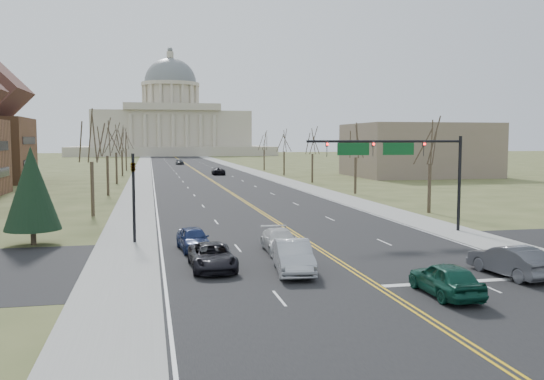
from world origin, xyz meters
name	(u,v)px	position (x,y,z in m)	size (l,w,h in m)	color
ground	(370,282)	(0.00, 0.00, 0.00)	(600.00, 600.00, 0.00)	#434A25
road	(195,169)	(0.00, 110.00, 0.01)	(20.00, 380.00, 0.01)	black
cross_road	(332,257)	(0.00, 6.00, 0.01)	(120.00, 14.00, 0.01)	black
sidewalk_left	(142,170)	(-12.00, 110.00, 0.01)	(4.00, 380.00, 0.03)	gray
sidewalk_right	(245,169)	(12.00, 110.00, 0.01)	(4.00, 380.00, 0.03)	gray
center_line	(195,169)	(0.00, 110.00, 0.01)	(0.42, 380.00, 0.01)	gold
edge_line_left	(152,170)	(-9.80, 110.00, 0.01)	(0.15, 380.00, 0.01)	silver
edge_line_right	(236,169)	(9.80, 110.00, 0.01)	(0.15, 380.00, 0.01)	silver
stop_bar	(474,281)	(5.00, -1.00, 0.01)	(9.50, 0.50, 0.01)	silver
capitol	(171,125)	(0.00, 249.91, 14.20)	(90.00, 60.00, 50.00)	#B3AE95
signal_mast	(398,155)	(7.45, 13.50, 5.76)	(12.12, 0.44, 7.20)	black
signal_left	(134,188)	(-11.50, 13.50, 3.71)	(0.32, 0.36, 6.00)	black
tree_r_0	(430,144)	(15.50, 24.00, 6.55)	(3.74, 3.74, 8.50)	#34281E
tree_l_0	(91,140)	(-15.50, 28.00, 6.94)	(3.96, 3.96, 9.00)	#34281E
tree_r_1	(356,143)	(15.50, 44.00, 6.55)	(3.74, 3.74, 8.50)	#34281E
tree_l_1	(107,140)	(-15.50, 48.00, 6.94)	(3.96, 3.96, 9.00)	#34281E
tree_r_2	(312,142)	(15.50, 64.00, 6.55)	(3.74, 3.74, 8.50)	#34281E
tree_l_2	(116,140)	(-15.50, 68.00, 6.94)	(3.96, 3.96, 9.00)	#34281E
tree_r_3	(284,142)	(15.50, 84.00, 6.55)	(3.74, 3.74, 8.50)	#34281E
tree_l_3	(122,140)	(-15.50, 88.00, 6.94)	(3.96, 3.96, 9.00)	#34281E
tree_r_4	(264,142)	(15.50, 104.00, 6.55)	(3.74, 3.74, 8.50)	#34281E
tree_l_4	(126,140)	(-15.50, 108.00, 6.94)	(3.96, 3.96, 9.00)	#34281E
conifer_l	(32,188)	(-18.00, 14.00, 3.74)	(3.64, 3.64, 6.50)	#34281E
bldg_right_mass	(418,150)	(40.00, 76.00, 5.00)	(25.00, 20.00, 10.00)	#736451
car_nb_inner_lead	(445,279)	(2.28, -3.14, 0.77)	(1.80, 4.47, 1.52)	#0E3E2F
car_nb_outer_lead	(510,261)	(7.35, -0.44, 0.81)	(1.68, 4.82, 1.59)	#45464C
car_sb_inner_lead	(293,257)	(-3.20, 2.66, 0.84)	(1.76, 5.06, 1.67)	#9FA2A7
car_sb_outer_lead	(212,256)	(-7.25, 4.29, 0.70)	(2.29, 4.96, 1.38)	black
car_sb_inner_second	(280,241)	(-2.64, 8.16, 0.71)	(1.95, 4.80, 1.39)	silver
car_sb_outer_second	(194,239)	(-7.82, 9.79, 0.75)	(1.74, 4.32, 1.47)	#15224C
car_far_nb	(218,171)	(3.00, 88.04, 0.74)	(2.42, 5.24, 1.46)	black
car_far_sb	(180,162)	(-2.05, 137.53, 0.81)	(1.88, 4.67, 1.59)	#474A4E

